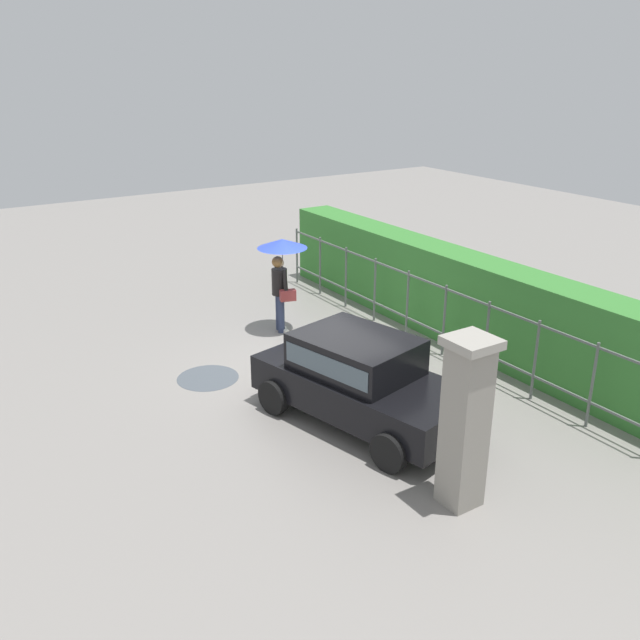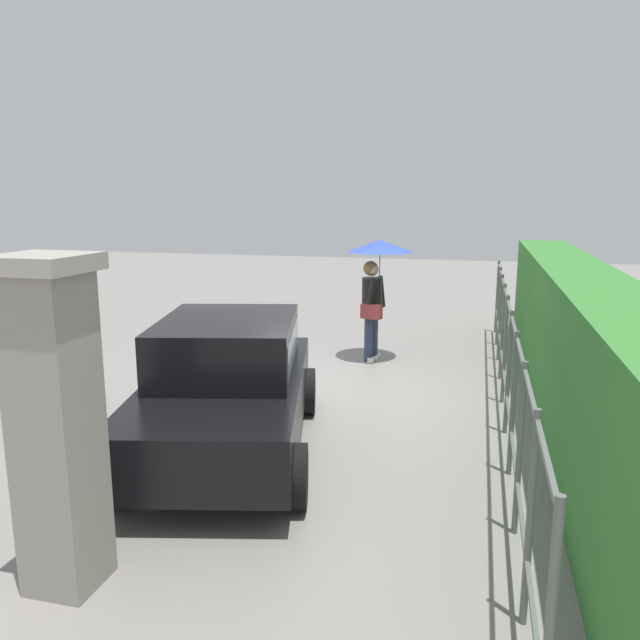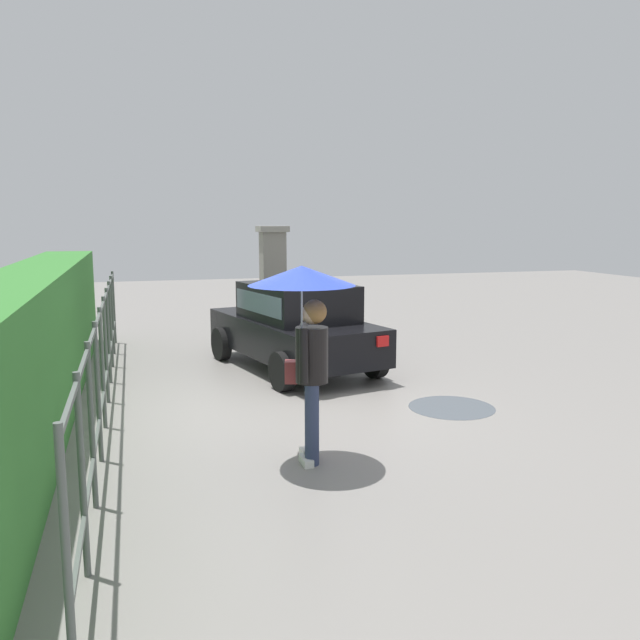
{
  "view_description": "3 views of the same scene",
  "coord_description": "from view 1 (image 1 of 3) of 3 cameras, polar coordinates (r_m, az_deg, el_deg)",
  "views": [
    {
      "loc": [
        10.29,
        -6.53,
        5.61
      ],
      "look_at": [
        0.06,
        0.02,
        0.98
      ],
      "focal_mm": 37.87,
      "sensor_mm": 36.0,
      "label": 1
    },
    {
      "loc": [
        8.29,
        2.04,
        2.79
      ],
      "look_at": [
        0.3,
        -0.03,
        1.14
      ],
      "focal_mm": 34.62,
      "sensor_mm": 36.0,
      "label": 2
    },
    {
      "loc": [
        -8.3,
        2.04,
        2.52
      ],
      "look_at": [
        0.08,
        -0.41,
        1.18
      ],
      "focal_mm": 36.15,
      "sensor_mm": 36.0,
      "label": 3
    }
  ],
  "objects": [
    {
      "name": "ground_plane",
      "position": [
        13.42,
        -0.2,
        -3.83
      ],
      "size": [
        40.0,
        40.0,
        0.0
      ],
      "primitive_type": "plane",
      "color": "gray"
    },
    {
      "name": "gate_pillar",
      "position": [
        9.08,
        12.16,
        -8.39
      ],
      "size": [
        0.6,
        0.6,
        2.42
      ],
      "color": "gray",
      "rests_on": "ground"
    },
    {
      "name": "puddle_near",
      "position": [
        13.07,
        -9.45,
        -4.84
      ],
      "size": [
        1.17,
        1.17,
        0.0
      ],
      "primitive_type": "cylinder",
      "color": "#4C545B",
      "rests_on": "ground"
    },
    {
      "name": "fence_section",
      "position": [
        14.21,
        8.89,
        0.94
      ],
      "size": [
        10.52,
        0.05,
        1.5
      ],
      "color": "#59605B",
      "rests_on": "ground"
    },
    {
      "name": "car",
      "position": [
        11.12,
        3.36,
        -4.76
      ],
      "size": [
        3.98,
        2.52,
        1.48
      ],
      "rotation": [
        0.0,
        0.0,
        0.23
      ],
      "color": "black",
      "rests_on": "ground"
    },
    {
      "name": "pedestrian",
      "position": [
        14.68,
        -3.28,
        4.94
      ],
      "size": [
        1.09,
        1.09,
        2.08
      ],
      "rotation": [
        0.0,
        0.0,
        1.3
      ],
      "color": "#2D3856",
      "rests_on": "ground"
    },
    {
      "name": "hedge_row",
      "position": [
        14.72,
        11.39,
        2.0
      ],
      "size": [
        11.47,
        0.9,
        1.9
      ],
      "primitive_type": "cube",
      "color": "#387F33",
      "rests_on": "ground"
    }
  ]
}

